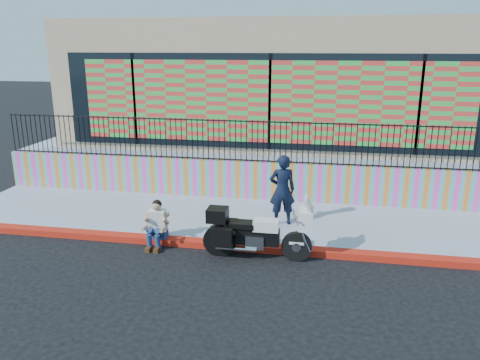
# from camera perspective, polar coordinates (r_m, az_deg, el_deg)

# --- Properties ---
(ground) EXTENTS (90.00, 90.00, 0.00)m
(ground) POSITION_cam_1_polar(r_m,az_deg,el_deg) (10.74, 0.75, -8.48)
(ground) COLOR black
(ground) RESTS_ON ground
(red_curb) EXTENTS (16.00, 0.30, 0.15)m
(red_curb) POSITION_cam_1_polar(r_m,az_deg,el_deg) (10.71, 0.75, -8.12)
(red_curb) COLOR red
(red_curb) RESTS_ON ground
(sidewalk) EXTENTS (16.00, 3.00, 0.15)m
(sidewalk) POSITION_cam_1_polar(r_m,az_deg,el_deg) (12.21, 2.04, -4.98)
(sidewalk) COLOR #8C95A8
(sidewalk) RESTS_ON ground
(mural_wall) EXTENTS (16.00, 0.20, 1.10)m
(mural_wall) POSITION_cam_1_polar(r_m,az_deg,el_deg) (13.52, 3.04, -0.09)
(mural_wall) COLOR #FF43B2
(mural_wall) RESTS_ON sidewalk
(metal_fence) EXTENTS (15.80, 0.04, 1.20)m
(metal_fence) POSITION_cam_1_polar(r_m,az_deg,el_deg) (13.24, 3.12, 4.70)
(metal_fence) COLOR black
(metal_fence) RESTS_ON mural_wall
(elevated_platform) EXTENTS (16.00, 10.00, 1.25)m
(elevated_platform) POSITION_cam_1_polar(r_m,az_deg,el_deg) (18.46, 5.07, 4.06)
(elevated_platform) COLOR #8C95A8
(elevated_platform) RESTS_ON ground
(storefront_building) EXTENTS (14.00, 8.06, 4.00)m
(storefront_building) POSITION_cam_1_polar(r_m,az_deg,el_deg) (17.87, 5.21, 12.17)
(storefront_building) COLOR tan
(storefront_building) RESTS_ON elevated_platform
(police_motorcycle) EXTENTS (2.33, 0.77, 1.45)m
(police_motorcycle) POSITION_cam_1_polar(r_m,az_deg,el_deg) (10.14, 1.94, -6.29)
(police_motorcycle) COLOR black
(police_motorcycle) RESTS_ON ground
(police_officer) EXTENTS (0.73, 0.58, 1.77)m
(police_officer) POSITION_cam_1_polar(r_m,az_deg,el_deg) (11.57, 5.17, -1.21)
(police_officer) COLOR black
(police_officer) RESTS_ON sidewalk
(seated_man) EXTENTS (0.54, 0.71, 1.06)m
(seated_man) POSITION_cam_1_polar(r_m,az_deg,el_deg) (10.89, -10.20, -5.82)
(seated_man) COLOR navy
(seated_man) RESTS_ON ground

